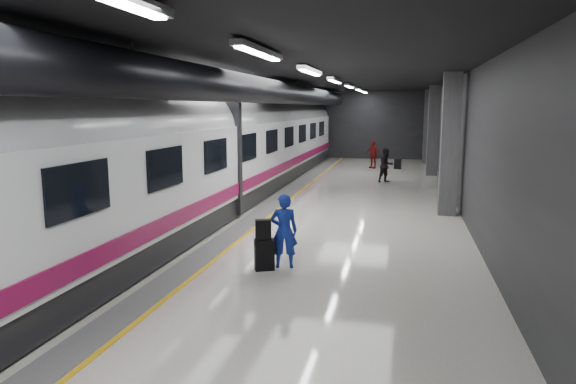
# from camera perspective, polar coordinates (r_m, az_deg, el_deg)

# --- Properties ---
(ground) EXTENTS (40.00, 40.00, 0.00)m
(ground) POSITION_cam_1_polar(r_m,az_deg,el_deg) (15.68, 0.88, -3.21)
(ground) COLOR silver
(ground) RESTS_ON ground
(platform_hall) EXTENTS (10.02, 40.02, 4.51)m
(platform_hall) POSITION_cam_1_polar(r_m,az_deg,el_deg) (16.30, 0.62, 9.80)
(platform_hall) COLOR black
(platform_hall) RESTS_ON ground
(train) EXTENTS (3.05, 38.00, 4.05)m
(train) POSITION_cam_1_polar(r_m,az_deg,el_deg) (16.34, -10.35, 4.50)
(train) COLOR black
(train) RESTS_ON ground
(traveler_main) EXTENTS (0.66, 0.52, 1.61)m
(traveler_main) POSITION_cam_1_polar(r_m,az_deg,el_deg) (11.00, -0.45, -4.35)
(traveler_main) COLOR #1635AB
(traveler_main) RESTS_ON ground
(suitcase_main) EXTENTS (0.48, 0.40, 0.67)m
(suitcase_main) POSITION_cam_1_polar(r_m,az_deg,el_deg) (10.97, -2.64, -6.96)
(suitcase_main) COLOR black
(suitcase_main) RESTS_ON ground
(shoulder_bag) EXTENTS (0.37, 0.28, 0.43)m
(shoulder_bag) POSITION_cam_1_polar(r_m,az_deg,el_deg) (10.81, -2.78, -4.19)
(shoulder_bag) COLOR black
(shoulder_bag) RESTS_ON suitcase_main
(traveler_far_a) EXTENTS (0.96, 0.93, 1.56)m
(traveler_far_a) POSITION_cam_1_polar(r_m,az_deg,el_deg) (24.02, 10.87, 2.91)
(traveler_far_a) COLOR black
(traveler_far_a) RESTS_ON ground
(traveler_far_b) EXTENTS (0.98, 0.76, 1.55)m
(traveler_far_b) POSITION_cam_1_polar(r_m,az_deg,el_deg) (29.55, 9.42, 4.13)
(traveler_far_b) COLOR maroon
(traveler_far_b) RESTS_ON ground
(suitcase_far) EXTENTS (0.40, 0.29, 0.55)m
(suitcase_far) POSITION_cam_1_polar(r_m,az_deg,el_deg) (29.45, 12.09, 3.05)
(suitcase_far) COLOR black
(suitcase_far) RESTS_ON ground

